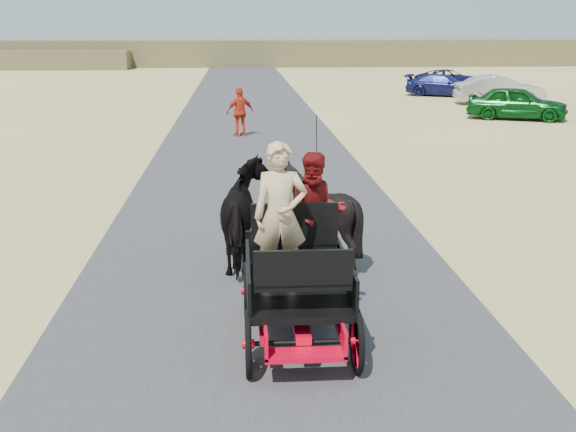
{
  "coord_description": "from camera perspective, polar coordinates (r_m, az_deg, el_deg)",
  "views": [
    {
      "loc": [
        -0.43,
        -8.45,
        3.86
      ],
      "look_at": [
        0.26,
        1.53,
        1.2
      ],
      "focal_mm": 45.0,
      "sensor_mm": 36.0,
      "label": 1
    }
  ],
  "objects": [
    {
      "name": "ground",
      "position": [
        9.3,
        -0.94,
        -9.64
      ],
      "size": [
        140.0,
        140.0,
        0.0
      ],
      "primitive_type": "plane",
      "color": "tan"
    },
    {
      "name": "road",
      "position": [
        9.3,
        -0.94,
        -9.61
      ],
      "size": [
        6.0,
        140.0,
        0.01
      ],
      "primitive_type": "cube",
      "color": "#38383A",
      "rests_on": "ground"
    },
    {
      "name": "ridge_far",
      "position": [
        70.5,
        -3.67,
        12.72
      ],
      "size": [
        140.0,
        6.0,
        2.4
      ],
      "primitive_type": "cube",
      "color": "brown",
      "rests_on": "ground"
    },
    {
      "name": "carriage",
      "position": [
        9.11,
        0.7,
        -7.72
      ],
      "size": [
        1.3,
        2.4,
        0.72
      ],
      "primitive_type": null,
      "color": "black",
      "rests_on": "ground"
    },
    {
      "name": "horse_left",
      "position": [
        11.77,
        -3.14,
        0.05
      ],
      "size": [
        0.91,
        2.01,
        1.7
      ],
      "primitive_type": "imported",
      "rotation": [
        0.0,
        0.0,
        3.14
      ],
      "color": "black",
      "rests_on": "ground"
    },
    {
      "name": "horse_right",
      "position": [
        11.84,
        2.19,
        0.15
      ],
      "size": [
        1.37,
        1.54,
        1.7
      ],
      "primitive_type": "imported",
      "rotation": [
        0.0,
        0.0,
        3.14
      ],
      "color": "black",
      "rests_on": "ground"
    },
    {
      "name": "driver_man",
      "position": [
        8.73,
        -0.61,
        0.03
      ],
      "size": [
        0.66,
        0.43,
        1.8
      ],
      "primitive_type": "imported",
      "color": "tan",
      "rests_on": "carriage"
    },
    {
      "name": "passenger_woman",
      "position": [
        9.33,
        2.26,
        0.28
      ],
      "size": [
        0.77,
        0.6,
        1.58
      ],
      "primitive_type": "imported",
      "color": "#660C0F",
      "rests_on": "carriage"
    },
    {
      "name": "pedestrian",
      "position": [
        25.78,
        -3.8,
        8.2
      ],
      "size": [
        1.09,
        0.77,
        1.73
      ],
      "primitive_type": "imported",
      "rotation": [
        0.0,
        0.0,
        3.53
      ],
      "color": "red",
      "rests_on": "ground"
    },
    {
      "name": "car_a",
      "position": [
        31.9,
        17.66,
        8.51
      ],
      "size": [
        4.36,
        3.07,
        1.38
      ],
      "primitive_type": "imported",
      "rotation": [
        0.0,
        0.0,
        1.17
      ],
      "color": "#0C4C19",
      "rests_on": "ground"
    },
    {
      "name": "car_b",
      "position": [
        37.77,
        16.35,
        9.53
      ],
      "size": [
        4.41,
        1.84,
        1.42
      ],
      "primitive_type": "imported",
      "rotation": [
        0.0,
        0.0,
        1.49
      ],
      "color": "#B2B2B7",
      "rests_on": "ground"
    },
    {
      "name": "car_c",
      "position": [
        41.48,
        12.15,
        10.07
      ],
      "size": [
        4.42,
        3.26,
        1.19
      ],
      "primitive_type": "imported",
      "rotation": [
        0.0,
        0.0,
        1.13
      ],
      "color": "navy",
      "rests_on": "ground"
    },
    {
      "name": "car_d",
      "position": [
        46.87,
        12.58,
        10.54
      ],
      "size": [
        4.4,
        2.65,
        1.14
      ],
      "primitive_type": "imported",
      "rotation": [
        0.0,
        0.0,
        1.76
      ],
      "color": "navy",
      "rests_on": "ground"
    }
  ]
}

